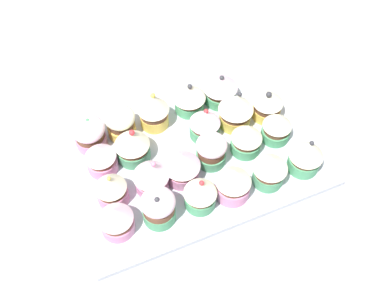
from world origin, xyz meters
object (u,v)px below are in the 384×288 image
at_px(cupcake_12, 101,157).
at_px(cupcake_2, 200,193).
at_px(cupcake_7, 151,175).
at_px(cupcake_11, 277,126).
at_px(cupcake_20, 189,96).
at_px(cupcake_8, 182,166).
at_px(cupcake_19, 153,109).
at_px(baking_tray, 192,155).
at_px(cupcake_4, 270,169).
at_px(cupcake_10, 247,138).
at_px(cupcake_1, 158,207).
at_px(cupcake_14, 205,123).
at_px(cupcake_17, 89,133).
at_px(cupcake_9, 211,150).
at_px(cupcake_13, 132,144).
at_px(cupcake_15, 236,109).
at_px(cupcake_0, 116,219).
at_px(cupcake_18, 120,122).
at_px(cupcake_5, 306,155).
at_px(cupcake_21, 220,88).
at_px(cupcake_16, 268,104).
at_px(cupcake_3, 233,182).
at_px(cupcake_6, 111,188).

bearing_deg(cupcake_12, cupcake_2, -45.55).
height_order(cupcake_7, cupcake_11, cupcake_7).
relative_size(cupcake_2, cupcake_20, 0.99).
bearing_deg(cupcake_8, cupcake_7, 179.04).
bearing_deg(cupcake_19, baking_tray, -67.28).
height_order(cupcake_2, cupcake_4, cupcake_2).
bearing_deg(cupcake_7, cupcake_10, 3.44).
distance_m(cupcake_1, cupcake_19, 0.20).
xyz_separation_m(cupcake_11, cupcake_14, (-0.12, 0.06, -0.00)).
distance_m(baking_tray, cupcake_20, 0.12).
distance_m(cupcake_8, cupcake_17, 0.18).
bearing_deg(cupcake_14, cupcake_4, -65.99).
relative_size(cupcake_4, cupcake_9, 1.10).
distance_m(cupcake_1, cupcake_13, 0.13).
relative_size(cupcake_10, cupcake_15, 0.83).
xyz_separation_m(cupcake_7, cupcake_19, (0.05, 0.13, 0.00)).
distance_m(cupcake_0, cupcake_1, 0.07).
relative_size(cupcake_4, cupcake_10, 1.02).
bearing_deg(cupcake_7, cupcake_17, 118.56).
distance_m(baking_tray, cupcake_7, 0.11).
xyz_separation_m(cupcake_4, cupcake_18, (-0.20, 0.20, -0.00)).
relative_size(cupcake_8, cupcake_20, 0.97).
distance_m(cupcake_1, cupcake_20, 0.24).
bearing_deg(cupcake_5, cupcake_21, 109.05).
height_order(baking_tray, cupcake_10, cupcake_10).
relative_size(baking_tray, cupcake_16, 6.33).
bearing_deg(cupcake_18, cupcake_7, -84.95).
bearing_deg(cupcake_13, cupcake_10, -18.23).
bearing_deg(cupcake_10, cupcake_4, -85.93).
xyz_separation_m(cupcake_7, cupcake_16, (0.26, 0.07, -0.01)).
relative_size(cupcake_7, cupcake_14, 1.19).
bearing_deg(cupcake_3, cupcake_2, 177.10).
relative_size(cupcake_3, cupcake_19, 0.85).
xyz_separation_m(cupcake_10, cupcake_20, (-0.06, 0.13, 0.00)).
bearing_deg(cupcake_18, cupcake_8, -63.45).
xyz_separation_m(cupcake_2, cupcake_21, (0.13, 0.20, -0.00)).
height_order(cupcake_5, cupcake_19, cupcake_19).
bearing_deg(cupcake_17, cupcake_13, -41.88).
bearing_deg(cupcake_12, cupcake_20, 19.26).
bearing_deg(cupcake_5, cupcake_16, 91.79).
distance_m(cupcake_7, cupcake_13, 0.08).
xyz_separation_m(cupcake_5, cupcake_8, (-0.21, 0.06, -0.00)).
bearing_deg(cupcake_11, cupcake_2, -157.92).
relative_size(cupcake_10, cupcake_14, 1.02).
bearing_deg(cupcake_2, cupcake_5, -0.81).
xyz_separation_m(cupcake_3, cupcake_14, (0.01, 0.14, -0.00)).
distance_m(cupcake_7, cupcake_19, 0.14).
bearing_deg(baking_tray, cupcake_10, -16.83).
distance_m(cupcake_0, cupcake_6, 0.06).
relative_size(cupcake_10, cupcake_11, 1.05).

